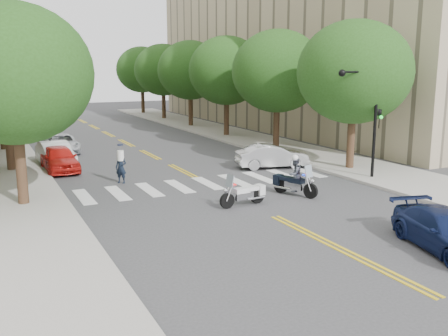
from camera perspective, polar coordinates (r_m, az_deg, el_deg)
ground at (r=19.98m, az=5.83°, el=-5.56°), size 140.00×140.00×0.00m
sidewalk_right at (r=43.33m, az=1.10°, el=3.80°), size 5.00×60.00×0.15m
building_right at (r=55.81m, az=15.01°, el=16.37°), size 26.00×44.00×22.00m
tree_l_0 at (r=22.21m, az=-22.93°, el=9.87°), size 6.40×6.40×8.45m
tree_l_1 at (r=30.20m, az=-23.92°, el=9.96°), size 6.40×6.40×8.45m
tree_r_0 at (r=29.19m, az=14.67°, el=10.54°), size 6.40×6.40×8.45m
tree_r_1 at (r=35.65m, az=6.13°, el=10.93°), size 6.40×6.40×8.45m
tree_r_2 at (r=42.63m, az=0.28°, el=11.06°), size 6.40×6.40×8.45m
tree_r_3 at (r=49.92m, az=-3.89°, el=11.08°), size 6.40×6.40×8.45m
tree_r_4 at (r=57.40m, az=-6.99°, el=11.06°), size 6.40×6.40×8.45m
tree_r_5 at (r=65.00m, az=-9.37°, el=11.03°), size 6.40×6.40×8.45m
traffic_signal_pole at (r=26.68m, az=16.21°, el=6.47°), size 2.82×0.42×6.00m
motorcycle_police at (r=23.21m, az=7.96°, el=-1.05°), size 1.16×2.25×1.91m
motorcycle_parked at (r=21.42m, az=2.56°, el=-2.95°), size 2.24×0.67×1.44m
officer_standing at (r=25.93m, az=-11.69°, el=0.06°), size 0.69×0.69×1.62m
convertible at (r=29.46m, az=5.50°, el=1.36°), size 4.46×2.42×1.39m
sedan_blue at (r=17.65m, az=24.06°, el=-6.61°), size 2.88×4.80×1.30m
parked_car_a at (r=29.86m, az=-18.30°, el=1.04°), size 1.86×4.38×1.48m
parked_car_b at (r=31.32m, az=-18.69°, el=1.48°), size 1.94×4.60×1.48m
parked_car_c at (r=36.38m, az=-18.04°, el=2.67°), size 2.28×4.67×1.28m
parked_car_d at (r=45.23m, az=-19.73°, el=4.24°), size 2.34×4.90×1.38m
parked_car_e at (r=47.59m, az=-20.07°, el=4.49°), size 1.66×3.86×1.30m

